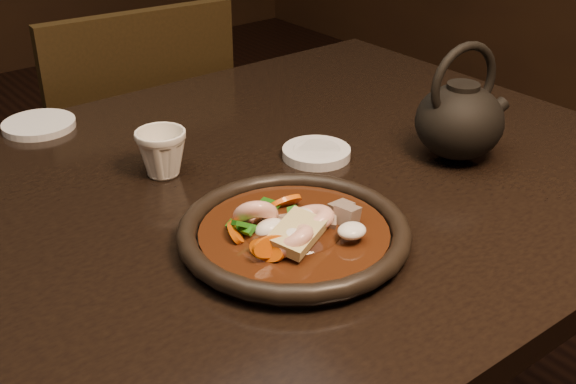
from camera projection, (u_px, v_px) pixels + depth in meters
table at (143, 275)px, 0.97m from camera, size 1.60×0.90×0.75m
chair at (133, 176)px, 1.65m from camera, size 0.45×0.45×0.88m
plate at (294, 234)px, 0.89m from camera, size 0.29×0.29×0.03m
stirfry at (293, 230)px, 0.88m from camera, size 0.18×0.16×0.06m
soy_dish at (316, 153)px, 1.11m from camera, size 0.11×0.11×0.01m
saucer_right at (39, 125)px, 1.21m from camera, size 0.12×0.12×0.01m
tea_cup at (162, 152)px, 1.04m from camera, size 0.08×0.07×0.07m
teapot at (460, 117)px, 1.08m from camera, size 0.16×0.13×0.18m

